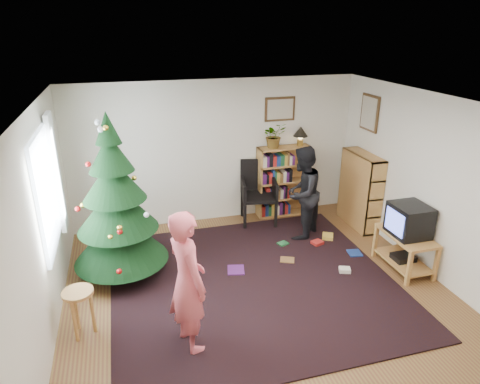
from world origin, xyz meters
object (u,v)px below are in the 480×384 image
object	(u,v)px
person_by_chair	(302,193)
christmas_tree	(117,212)
table_lamp	(301,133)
bookshelf_back	(283,180)
picture_right	(370,113)
potted_plant	(274,135)
bookshelf_right	(360,189)
crt_tv	(409,220)
person_standing	(188,282)
armchair	(257,189)
picture_back	(280,109)
stool	(79,301)
tv_stand	(405,248)

from	to	relation	value
person_by_chair	christmas_tree	bearing A→B (deg)	-34.68
table_lamp	christmas_tree	bearing A→B (deg)	-157.41
bookshelf_back	table_lamp	xyz separation A→B (m)	(0.30, 0.00, 0.87)
picture_right	potted_plant	xyz separation A→B (m)	(-1.47, 0.59, -0.43)
bookshelf_right	potted_plant	xyz separation A→B (m)	(-1.33, 0.78, 0.86)
picture_right	bookshelf_right	size ratio (longest dim) A/B	0.46
bookshelf_back	person_by_chair	world-z (taller)	person_by_chair
table_lamp	bookshelf_right	bearing A→B (deg)	-42.99
bookshelf_right	crt_tv	size ratio (longest dim) A/B	2.52
potted_plant	table_lamp	distance (m)	0.50
person_standing	person_by_chair	xyz separation A→B (m)	(2.21, 2.08, -0.04)
armchair	person_by_chair	distance (m)	0.99
picture_back	person_by_chair	bearing A→B (deg)	-88.74
bookshelf_right	table_lamp	distance (m)	1.44
bookshelf_back	bookshelf_right	distance (m)	1.38
potted_plant	table_lamp	xyz separation A→B (m)	(0.50, 0.00, 0.01)
picture_back	picture_right	distance (m)	1.51
picture_right	crt_tv	bearing A→B (deg)	-98.71
stool	person_standing	world-z (taller)	person_standing
picture_back	person_standing	world-z (taller)	picture_back
person_by_chair	table_lamp	world-z (taller)	table_lamp
tv_stand	stool	xyz separation A→B (m)	(-4.42, -0.23, 0.12)
bookshelf_right	tv_stand	size ratio (longest dim) A/B	1.47
picture_right	armchair	size ratio (longest dim) A/B	0.55
tv_stand	table_lamp	xyz separation A→B (m)	(-0.71, 2.27, 1.21)
christmas_tree	crt_tv	distance (m)	4.05
crt_tv	stool	world-z (taller)	crt_tv
table_lamp	tv_stand	bearing A→B (deg)	-72.55
bookshelf_back	crt_tv	world-z (taller)	bookshelf_back
bookshelf_right	person_by_chair	world-z (taller)	person_by_chair
picture_back	christmas_tree	bearing A→B (deg)	-152.77
tv_stand	armchair	size ratio (longest dim) A/B	0.81
picture_right	stool	bearing A→B (deg)	-157.76
armchair	table_lamp	world-z (taller)	table_lamp
person_standing	tv_stand	bearing A→B (deg)	-94.49
christmas_tree	person_standing	world-z (taller)	christmas_tree
armchair	table_lamp	xyz separation A→B (m)	(0.83, 0.09, 0.94)
picture_right	armchair	xyz separation A→B (m)	(-1.80, 0.50, -1.35)
crt_tv	table_lamp	bearing A→B (deg)	107.38
christmas_tree	bookshelf_right	distance (m)	4.11
crt_tv	person_by_chair	size ratio (longest dim) A/B	0.33
picture_right	tv_stand	bearing A→B (deg)	-98.62
picture_back	bookshelf_back	size ratio (longest dim) A/B	0.42
person_standing	armchair	bearing A→B (deg)	-47.60
tv_stand	armchair	world-z (taller)	armchair
christmas_tree	potted_plant	size ratio (longest dim) A/B	5.26
tv_stand	crt_tv	size ratio (longest dim) A/B	1.71
bookshelf_right	table_lamp	bearing A→B (deg)	47.01
bookshelf_right	armchair	xyz separation A→B (m)	(-1.67, 0.68, -0.07)
person_by_chair	potted_plant	distance (m)	1.20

